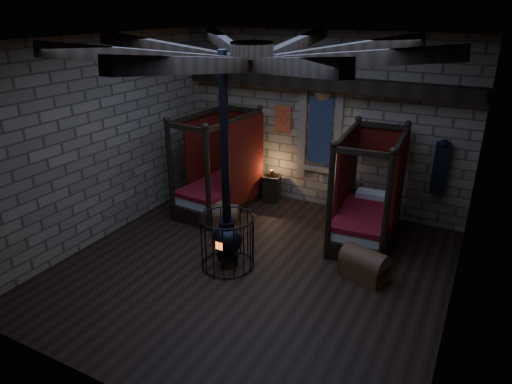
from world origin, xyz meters
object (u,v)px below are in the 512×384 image
at_px(stove, 227,237).
at_px(bed_right, 366,214).
at_px(trunk_left, 221,217).
at_px(trunk_right, 364,265).
at_px(bed_left, 220,186).

bearing_deg(stove, bed_right, 50.59).
height_order(bed_right, trunk_left, bed_right).
distance_m(trunk_right, stove, 2.60).
relative_size(trunk_left, trunk_right, 0.94).
xyz_separation_m(trunk_left, stove, (0.99, -1.38, 0.38)).
height_order(trunk_left, stove, stove).
relative_size(trunk_left, stove, 0.22).
height_order(bed_left, bed_right, bed_left).
bearing_deg(bed_left, bed_right, 5.53).
bearing_deg(trunk_left, stove, -76.76).
bearing_deg(bed_left, trunk_left, -53.02).
height_order(trunk_right, stove, stove).
bearing_deg(bed_left, trunk_right, -15.54).
xyz_separation_m(bed_left, trunk_left, (0.57, -0.90, -0.34)).
bearing_deg(stove, bed_left, 126.16).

